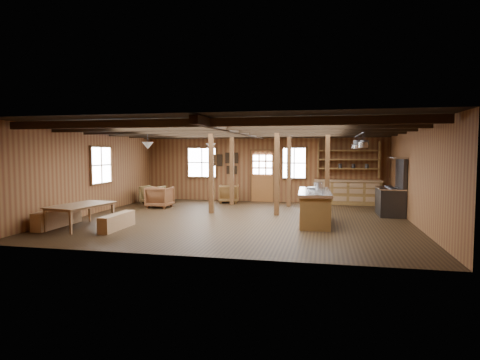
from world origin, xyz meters
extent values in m
cube|color=black|center=(0.00, 0.00, -0.01)|extent=(10.00, 9.00, 0.02)
cube|color=black|center=(0.00, 0.00, 2.81)|extent=(10.00, 9.00, 0.02)
cube|color=brown|center=(-5.01, 0.00, 1.40)|extent=(0.02, 9.00, 2.80)
cube|color=brown|center=(5.01, 0.00, 1.40)|extent=(0.02, 9.00, 2.80)
cube|color=brown|center=(0.00, 4.51, 1.40)|extent=(10.00, 0.02, 2.80)
cube|color=brown|center=(0.00, -4.51, 1.40)|extent=(10.00, 0.02, 2.80)
cube|color=black|center=(0.00, -3.50, 2.68)|extent=(9.80, 0.12, 0.18)
cube|color=black|center=(0.00, -2.00, 2.68)|extent=(9.80, 0.12, 0.18)
cube|color=black|center=(0.00, -0.50, 2.68)|extent=(9.80, 0.12, 0.18)
cube|color=black|center=(0.00, 1.00, 2.68)|extent=(9.80, 0.12, 0.18)
cube|color=black|center=(0.00, 2.50, 2.68)|extent=(9.80, 0.12, 0.18)
cube|color=black|center=(0.00, 3.80, 2.68)|extent=(9.80, 0.12, 0.18)
cube|color=black|center=(0.00, 0.00, 2.68)|extent=(0.18, 8.82, 0.18)
cube|color=#492814|center=(-1.20, 1.00, 1.40)|extent=(0.15, 0.15, 2.80)
cube|color=#492814|center=(-1.00, 3.20, 1.40)|extent=(0.15, 0.15, 2.80)
cube|color=#492814|center=(1.00, 1.00, 1.40)|extent=(0.15, 0.15, 2.80)
cube|color=#492814|center=(1.20, 3.20, 1.40)|extent=(0.15, 0.15, 2.80)
cube|color=#492814|center=(2.60, 2.00, 1.40)|extent=(0.15, 0.15, 2.80)
cube|color=brown|center=(0.00, 4.45, 0.55)|extent=(0.90, 0.06, 1.10)
cube|color=#492814|center=(-0.48, 4.45, 1.05)|extent=(0.06, 0.08, 2.10)
cube|color=#492814|center=(0.48, 4.45, 1.05)|extent=(0.06, 0.08, 2.10)
cube|color=#492814|center=(0.00, 4.45, 2.12)|extent=(1.02, 0.08, 0.06)
cube|color=white|center=(0.00, 4.45, 1.55)|extent=(0.84, 0.02, 0.90)
cube|color=white|center=(-2.60, 4.46, 1.60)|extent=(1.20, 0.02, 1.20)
cube|color=#492814|center=(-2.60, 4.46, 1.60)|extent=(1.32, 0.06, 1.32)
cube|color=white|center=(1.30, 4.46, 1.60)|extent=(0.90, 0.02, 1.20)
cube|color=#492814|center=(1.30, 4.46, 1.60)|extent=(1.02, 0.06, 1.32)
cube|color=white|center=(-4.96, 0.50, 1.60)|extent=(0.02, 1.20, 1.20)
cube|color=#492814|center=(-4.96, 0.50, 1.60)|extent=(0.14, 1.24, 1.32)
cube|color=beige|center=(-1.30, 4.46, 1.80)|extent=(0.50, 0.03, 0.40)
cube|color=black|center=(-1.30, 4.45, 1.80)|extent=(0.55, 0.02, 0.45)
cube|color=beige|center=(-1.90, 4.46, 1.70)|extent=(0.35, 0.03, 0.45)
cube|color=black|center=(-1.90, 4.45, 1.70)|extent=(0.40, 0.02, 0.50)
cube|color=beige|center=(-1.30, 4.46, 1.30)|extent=(0.40, 0.03, 0.30)
cube|color=black|center=(-1.30, 4.45, 1.30)|extent=(0.45, 0.02, 0.35)
cube|color=brown|center=(3.40, 4.20, 0.45)|extent=(2.50, 0.55, 0.90)
cube|color=#936942|center=(3.40, 4.18, 0.93)|extent=(2.55, 0.60, 0.06)
cube|color=brown|center=(3.40, 4.25, 1.40)|extent=(2.30, 0.35, 0.04)
cube|color=brown|center=(3.40, 4.25, 1.75)|extent=(2.30, 0.35, 0.04)
cube|color=brown|center=(3.40, 4.25, 2.10)|extent=(2.30, 0.35, 0.04)
cube|color=brown|center=(2.25, 4.25, 1.75)|extent=(0.04, 0.35, 1.40)
cube|color=brown|center=(4.55, 4.25, 1.75)|extent=(0.04, 0.35, 1.40)
cylinder|color=#323235|center=(-3.00, 0.00, 2.58)|extent=(0.02, 0.02, 0.45)
cone|color=silver|center=(-3.00, 0.00, 2.25)|extent=(0.36, 0.36, 0.22)
cylinder|color=#323235|center=(-1.50, 2.00, 2.58)|extent=(0.02, 0.02, 0.45)
cone|color=silver|center=(-1.50, 2.00, 2.25)|extent=(0.36, 0.36, 0.22)
cylinder|color=#323235|center=(3.48, 0.30, 2.55)|extent=(0.04, 3.00, 0.04)
cylinder|color=#323235|center=(3.47, -1.05, 2.42)|extent=(0.01, 0.01, 0.25)
cylinder|color=silver|center=(3.47, -1.05, 2.23)|extent=(0.25, 0.25, 0.14)
cylinder|color=#323235|center=(3.55, -0.60, 2.46)|extent=(0.01, 0.01, 0.19)
cylinder|color=#323235|center=(3.55, -0.60, 2.29)|extent=(0.23, 0.23, 0.14)
cylinder|color=#323235|center=(3.53, -0.15, 2.44)|extent=(0.01, 0.01, 0.22)
cylinder|color=silver|center=(3.53, -0.15, 2.26)|extent=(0.21, 0.21, 0.14)
cylinder|color=#323235|center=(3.45, 0.30, 2.47)|extent=(0.01, 0.01, 0.16)
cylinder|color=#323235|center=(3.45, 0.30, 2.32)|extent=(0.28, 0.28, 0.14)
cylinder|color=#323235|center=(3.47, 0.75, 2.42)|extent=(0.01, 0.01, 0.26)
cylinder|color=silver|center=(3.47, 0.75, 2.22)|extent=(0.25, 0.25, 0.14)
cylinder|color=#323235|center=(3.57, 1.20, 2.46)|extent=(0.01, 0.01, 0.18)
cylinder|color=#323235|center=(3.57, 1.20, 2.30)|extent=(0.21, 0.21, 0.14)
cylinder|color=#323235|center=(3.47, 1.65, 2.43)|extent=(0.01, 0.01, 0.24)
cylinder|color=silver|center=(3.47, 1.65, 2.24)|extent=(0.21, 0.21, 0.14)
cube|color=brown|center=(2.24, -0.28, 0.43)|extent=(0.91, 2.43, 0.86)
cube|color=silver|center=(2.24, -0.28, 0.90)|extent=(0.99, 2.54, 0.08)
cylinder|color=#323235|center=(2.24, -0.88, 0.90)|extent=(0.44, 0.44, 0.06)
cylinder|color=silver|center=(2.44, -0.88, 1.05)|extent=(0.03, 0.03, 0.30)
cube|color=#936942|center=(2.08, -1.10, 0.20)|extent=(0.54, 0.46, 0.41)
cube|color=#323235|center=(4.60, 1.76, 0.43)|extent=(0.76, 1.43, 0.86)
cube|color=silver|center=(4.60, 1.76, 0.88)|extent=(0.78, 1.45, 0.04)
cube|color=#323235|center=(4.92, 1.76, 1.38)|extent=(0.12, 1.43, 0.95)
cube|color=silver|center=(4.80, 1.76, 1.86)|extent=(0.40, 1.53, 0.05)
imported|color=olive|center=(-3.90, -2.26, 0.32)|extent=(1.26, 1.93, 0.63)
cube|color=#936942|center=(-4.65, -2.26, 0.24)|extent=(0.33, 1.74, 0.48)
cube|color=#936942|center=(-2.86, -2.26, 0.21)|extent=(0.28, 1.50, 0.41)
imported|color=brown|center=(-3.43, 1.88, 0.39)|extent=(0.85, 0.88, 0.78)
imported|color=brown|center=(-1.27, 3.80, 0.36)|extent=(0.89, 0.90, 0.72)
imported|color=olive|center=(-4.20, 2.97, 0.36)|extent=(0.88, 0.90, 0.72)
cylinder|color=silver|center=(2.31, 0.72, 1.03)|extent=(0.29, 0.29, 0.17)
imported|color=silver|center=(2.13, 0.23, 0.97)|extent=(0.28, 0.28, 0.07)
camera|label=1|loc=(2.50, -11.87, 2.05)|focal=30.00mm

